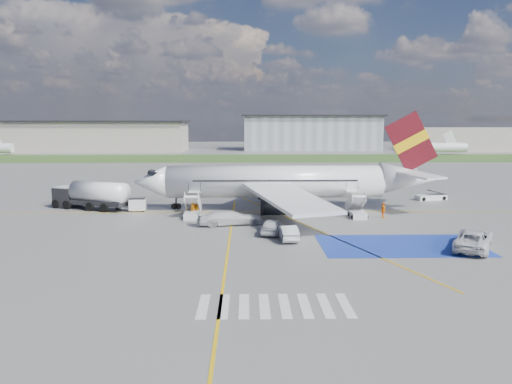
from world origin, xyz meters
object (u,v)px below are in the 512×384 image
(car_silver_a, at_px, (272,226))
(van_white_a, at_px, (474,236))
(belt_loader, at_px, (431,197))
(airliner, at_px, (287,182))
(fuel_tanker, at_px, (92,198))
(gpu_cart, at_px, (138,205))
(car_silver_b, at_px, (288,232))
(van_white_b, at_px, (230,215))

(car_silver_a, height_order, van_white_a, van_white_a)
(belt_loader, bearing_deg, airliner, -176.80)
(fuel_tanker, xyz_separation_m, van_white_a, (38.28, -19.46, -0.35))
(belt_loader, height_order, car_silver_a, car_silver_a)
(gpu_cart, distance_m, belt_loader, 39.06)
(car_silver_b, xyz_separation_m, van_white_b, (-5.46, 6.57, 0.30))
(belt_loader, distance_m, car_silver_a, 30.30)
(belt_loader, relative_size, van_white_a, 0.82)
(car_silver_b, bearing_deg, airliner, -98.89)
(van_white_a, bearing_deg, fuel_tanker, 2.33)
(van_white_a, bearing_deg, car_silver_a, 10.44)
(gpu_cart, height_order, car_silver_a, gpu_cart)
(gpu_cart, distance_m, car_silver_b, 22.16)
(van_white_b, bearing_deg, gpu_cart, 43.23)
(airliner, height_order, gpu_cart, airliner)
(car_silver_a, xyz_separation_m, van_white_a, (16.93, -5.78, 0.35))
(gpu_cart, relative_size, belt_loader, 0.42)
(gpu_cart, height_order, car_silver_b, gpu_cart)
(car_silver_a, xyz_separation_m, van_white_b, (-4.13, 4.10, 0.26))
(airliner, distance_m, van_white_b, 11.56)
(car_silver_a, distance_m, car_silver_b, 2.80)
(car_silver_a, height_order, van_white_b, van_white_b)
(airliner, bearing_deg, gpu_cart, -176.11)
(belt_loader, bearing_deg, car_silver_b, -148.80)
(fuel_tanker, bearing_deg, van_white_a, -3.79)
(van_white_a, xyz_separation_m, van_white_b, (-21.06, 9.88, -0.09))
(fuel_tanker, xyz_separation_m, car_silver_b, (22.68, -16.15, -0.73))
(airliner, distance_m, gpu_cart, 18.18)
(airliner, height_order, van_white_a, airliner)
(fuel_tanker, xyz_separation_m, van_white_b, (17.21, -9.58, -0.43))
(car_silver_a, bearing_deg, belt_loader, -127.10)
(airliner, bearing_deg, fuel_tanker, 178.96)
(van_white_a, bearing_deg, van_white_b, 4.15)
(fuel_tanker, height_order, gpu_cart, fuel_tanker)
(airliner, relative_size, gpu_cart, 18.32)
(fuel_tanker, distance_m, car_silver_b, 27.85)
(belt_loader, xyz_separation_m, van_white_b, (-26.96, -15.81, 0.66))
(gpu_cart, height_order, van_white_a, van_white_a)
(fuel_tanker, relative_size, van_white_a, 1.76)
(car_silver_b, bearing_deg, car_silver_a, -66.26)
(airliner, xyz_separation_m, belt_loader, (20.32, 6.66, -3.05))
(van_white_b, bearing_deg, fuel_tanker, 49.20)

